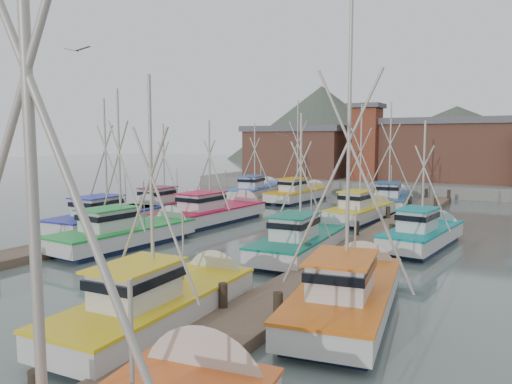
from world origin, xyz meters
The scene contains 22 objects.
ground centered at (0.00, 0.00, 0.00)m, with size 260.00×260.00×0.00m, color #455350.
dock_left centered at (-7.00, 4.04, 0.21)m, with size 2.30×46.00×1.50m.
dock_right centered at (7.00, 4.04, 0.21)m, with size 2.30×46.00×1.50m.
quay centered at (0.00, 37.00, 0.60)m, with size 44.00×16.00×1.20m, color slate.
shed_left centered at (-11.00, 35.00, 4.34)m, with size 12.72×8.48×6.20m.
shed_center centered at (6.00, 37.00, 4.69)m, with size 14.84×9.54×6.90m.
lookout_tower centered at (-2.00, 33.00, 5.55)m, with size 3.60×3.60×8.50m.
distant_hills centered at (-12.76, 122.59, 0.00)m, with size 175.00×140.00×42.00m.
boat_1 centered at (4.65, -10.19, 0.68)m, with size 3.39×8.64×8.43m.
boat_4 centered at (-4.55, -1.96, 0.68)m, with size 3.71×9.28×9.26m.
boat_5 centered at (4.67, 0.69, 0.68)m, with size 3.23×8.84×7.81m.
boat_6 centered at (-9.32, 1.65, 0.68)m, with size 3.83×9.65×9.22m.
boat_7 centered at (9.39, -6.36, 0.69)m, with size 4.27×9.22×10.85m.
boat_8 centered at (-4.71, 6.77, 0.68)m, with size 3.67×10.04×8.02m.
boat_9 centered at (4.08, 12.46, 0.68)m, with size 3.52×8.42×8.89m.
boat_10 centered at (-9.78, 7.89, 0.68)m, with size 3.21×8.53×7.67m.
boat_11 centered at (9.66, 5.56, 0.68)m, with size 3.33×8.19×7.43m.
boat_12 centered at (-4.35, 20.46, 0.69)m, with size 3.98×8.92×10.10m.
boat_13 centered at (3.96, 20.51, 0.68)m, with size 4.37×9.88×9.76m.
boat_14 centered at (-9.48, 21.30, 0.68)m, with size 3.96×9.33×8.15m.
gull_near centered at (-4.47, -5.33, 10.04)m, with size 1.55×0.65×0.24m.
gull_far centered at (1.52, 5.16, 6.09)m, with size 1.55×0.63×0.24m.
Camera 1 is at (14.61, -22.26, 5.88)m, focal length 35.00 mm.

